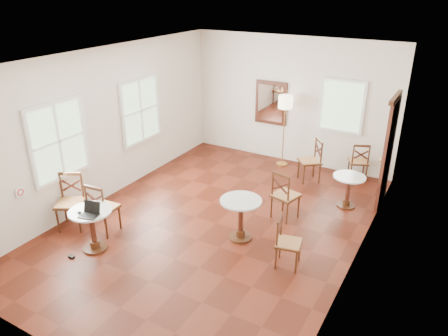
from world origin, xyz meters
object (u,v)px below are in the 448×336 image
navy_mug (93,204)px  power_adapter (71,257)px  cafe_table_mid (241,215)px  chair_back_a (359,161)px  chair_back_b (311,161)px  chair_near_a (102,208)px  laptop (90,212)px  floor_lamp (285,107)px  chair_mid_b (287,242)px  chair_near_b (70,202)px  cafe_table_near (92,226)px  cafe_table_back (348,188)px  mouse (79,212)px  water_glass (91,209)px  chair_mid_a (285,195)px

navy_mug → power_adapter: size_ratio=1.08×
cafe_table_mid → navy_mug: bearing=-145.6°
chair_back_a → chair_back_b: bearing=9.3°
chair_near_a → chair_back_b: size_ratio=1.01×
chair_near_a → chair_back_a: bearing=-131.0°
laptop → navy_mug: size_ratio=3.10×
floor_lamp → chair_mid_b: bearing=-66.5°
cafe_table_mid → power_adapter: bearing=-138.3°
chair_back_a → navy_mug: chair_back_a is taller
chair_near_b → chair_back_a: (3.98, 4.58, -0.06)m
floor_lamp → laptop: (-1.21, -4.95, -0.66)m
cafe_table_near → power_adapter: size_ratio=7.49×
power_adapter → cafe_table_mid: bearing=41.7°
cafe_table_mid → cafe_table_back: size_ratio=1.14×
cafe_table_mid → chair_near_a: 2.41m
chair_near_b → laptop: size_ratio=3.05×
cafe_table_near → chair_back_a: 5.82m
cafe_table_back → chair_mid_b: bearing=-97.6°
chair_near_b → chair_back_b: bearing=22.9°
chair_mid_b → floor_lamp: bearing=12.1°
cafe_table_back → chair_near_a: bearing=-138.5°
cafe_table_near → mouse: bearing=-118.6°
cafe_table_back → water_glass: bearing=-131.7°
cafe_table_mid → mouse: mouse is taller
chair_near_a → chair_near_b: 0.65m
chair_back_a → cafe_table_mid: bearing=48.5°
mouse → water_glass: (0.13, 0.12, 0.04)m
chair_near_a → cafe_table_back: bearing=-142.4°
chair_near_a → chair_mid_a: (2.57, 2.04, -0.01)m
chair_mid_b → water_glass: size_ratio=8.07×
chair_near_a → floor_lamp: 4.76m
water_glass → cafe_table_near: bearing=153.7°
chair_mid_b → mouse: (-3.01, -1.33, 0.34)m
chair_back_b → floor_lamp: (-0.88, 0.52, 0.97)m
laptop → navy_mug: 0.27m
chair_near_a → water_glass: size_ratio=9.37×
chair_near_b → chair_mid_a: size_ratio=1.05×
water_glass → power_adapter: (-0.21, -0.35, -0.77)m
chair_near_a → chair_mid_a: size_ratio=1.01×
laptop → chair_near_b: bearing=143.7°
chair_near_b → water_glass: chair_near_b is taller
floor_lamp → power_adapter: (-1.48, -5.24, -1.43)m
power_adapter → chair_near_a: bearing=95.7°
chair_near_a → water_glass: bearing=116.4°
chair_mid_a → floor_lamp: 2.73m
chair_back_b → chair_mid_a: bearing=-34.8°
laptop → power_adapter: size_ratio=3.36×
chair_mid_a → chair_back_b: same height
navy_mug → water_glass: size_ratio=1.03×
chair_back_a → chair_mid_b: bearing=64.4°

